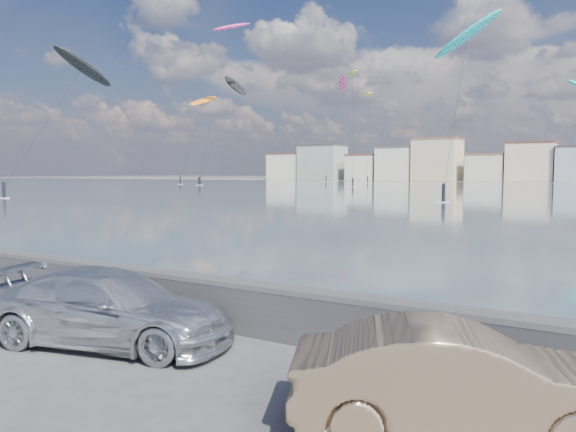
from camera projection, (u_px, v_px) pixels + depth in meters
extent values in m
plane|color=#333335|center=(103.00, 367.00, 8.98)|extent=(700.00, 700.00, 0.00)
cube|color=#28282B|center=(211.00, 305.00, 11.23)|extent=(400.00, 0.35, 0.90)
cylinder|color=#28282B|center=(211.00, 283.00, 11.20)|extent=(400.00, 0.36, 0.36)
cube|color=beige|center=(288.00, 167.00, 225.02)|extent=(14.00, 11.00, 10.00)
cube|color=#562D23|center=(288.00, 154.00, 224.60)|extent=(14.28, 11.22, 0.60)
cube|color=gray|center=(322.00, 163.00, 216.74)|extent=(16.00, 12.00, 13.00)
cube|color=#383330|center=(322.00, 146.00, 216.21)|extent=(16.32, 12.24, 0.60)
cube|color=silver|center=(364.00, 168.00, 207.69)|extent=(11.00, 10.00, 9.00)
cube|color=brown|center=(364.00, 155.00, 207.32)|extent=(11.22, 10.20, 0.60)
cube|color=beige|center=(397.00, 165.00, 200.76)|extent=(13.00, 11.00, 11.50)
cube|color=#4C423D|center=(397.00, 148.00, 200.28)|extent=(13.26, 11.22, 0.60)
cube|color=beige|center=(437.00, 161.00, 193.03)|extent=(15.00, 12.00, 14.00)
cube|color=brown|center=(438.00, 139.00, 192.46)|extent=(15.30, 12.24, 0.60)
cube|color=beige|center=(487.00, 169.00, 184.56)|extent=(12.00, 10.00, 8.50)
cube|color=brown|center=(487.00, 155.00, 184.21)|extent=(12.24, 10.20, 0.60)
cube|color=beige|center=(531.00, 163.00, 177.32)|extent=(14.00, 11.00, 12.00)
cube|color=#562D23|center=(532.00, 143.00, 176.83)|extent=(14.28, 11.22, 0.60)
imported|color=silver|center=(109.00, 308.00, 10.12)|extent=(4.96, 3.00, 1.35)
imported|color=#9E7E5D|center=(458.00, 380.00, 6.64)|extent=(4.18, 2.92, 1.31)
ellipsoid|color=black|center=(83.00, 67.00, 73.02)|extent=(4.32, 7.98, 5.50)
cube|color=white|center=(4.00, 198.00, 66.19)|extent=(1.40, 0.42, 0.08)
cylinder|color=black|center=(4.00, 190.00, 66.11)|extent=(0.36, 0.36, 1.70)
sphere|color=black|center=(4.00, 183.00, 66.04)|extent=(0.28, 0.28, 0.28)
cylinder|color=black|center=(45.00, 124.00, 69.55)|extent=(1.50, 10.56, 15.53)
ellipsoid|color=black|center=(235.00, 85.00, 143.85)|extent=(9.70, 5.44, 7.05)
cube|color=white|center=(200.00, 185.00, 131.96)|extent=(1.40, 0.42, 0.08)
cylinder|color=black|center=(200.00, 181.00, 131.89)|extent=(0.36, 0.36, 1.70)
sphere|color=black|center=(200.00, 177.00, 131.82)|extent=(0.28, 0.28, 0.28)
cylinder|color=black|center=(218.00, 131.00, 137.85)|extent=(1.32, 15.60, 23.97)
ellipsoid|color=#E5338C|center=(343.00, 83.00, 177.40)|extent=(6.10, 7.94, 4.53)
cube|color=white|center=(326.00, 182.00, 171.58)|extent=(1.40, 0.42, 0.08)
cylinder|color=black|center=(326.00, 179.00, 171.51)|extent=(0.36, 0.36, 1.70)
sphere|color=black|center=(326.00, 176.00, 171.44)|extent=(0.28, 0.28, 0.28)
cylinder|color=black|center=(334.00, 130.00, 174.44)|extent=(0.45, 10.03, 29.83)
ellipsoid|color=#E5338C|center=(231.00, 27.00, 132.30)|extent=(8.50, 8.37, 3.34)
cube|color=white|center=(199.00, 185.00, 130.65)|extent=(1.40, 0.42, 0.08)
cylinder|color=black|center=(199.00, 181.00, 130.58)|extent=(0.36, 0.36, 1.70)
sphere|color=black|center=(199.00, 177.00, 130.51)|extent=(0.28, 0.28, 0.28)
cylinder|color=black|center=(215.00, 103.00, 131.43)|extent=(3.92, 7.85, 36.01)
ellipsoid|color=#8CD826|center=(352.00, 73.00, 125.22)|extent=(6.04, 7.94, 1.85)
cube|color=white|center=(353.00, 186.00, 119.16)|extent=(1.40, 0.42, 0.08)
cylinder|color=black|center=(353.00, 182.00, 119.09)|extent=(0.36, 0.36, 1.70)
sphere|color=black|center=(353.00, 178.00, 119.02)|extent=(0.28, 0.28, 0.28)
cylinder|color=black|center=(353.00, 126.00, 122.14)|extent=(3.75, 7.21, 23.81)
ellipsoid|color=#19BFBF|center=(467.00, 35.00, 69.77)|extent=(8.84, 3.11, 5.76)
cube|color=white|center=(443.00, 202.00, 57.26)|extent=(1.40, 0.42, 0.08)
cylinder|color=black|center=(444.00, 193.00, 57.19)|extent=(0.36, 0.36, 1.70)
sphere|color=black|center=(444.00, 184.00, 57.12)|extent=(0.28, 0.28, 0.28)
cylinder|color=black|center=(457.00, 104.00, 63.47)|extent=(2.00, 15.44, 18.90)
ellipsoid|color=yellow|center=(368.00, 94.00, 171.89)|extent=(6.27, 8.26, 1.52)
cube|color=white|center=(368.00, 182.00, 164.85)|extent=(1.40, 0.42, 0.08)
cylinder|color=black|center=(368.00, 179.00, 164.78)|extent=(0.36, 0.36, 1.70)
sphere|color=black|center=(368.00, 176.00, 164.71)|extent=(0.28, 0.28, 0.28)
cylinder|color=black|center=(368.00, 135.00, 168.32)|extent=(3.80, 8.51, 25.78)
ellipsoid|color=orange|center=(203.00, 101.00, 144.26)|extent=(3.39, 10.99, 4.80)
cube|color=white|center=(180.00, 184.00, 141.54)|extent=(1.40, 0.42, 0.08)
cylinder|color=black|center=(180.00, 181.00, 141.47)|extent=(0.36, 0.36, 1.70)
sphere|color=black|center=(180.00, 177.00, 141.40)|extent=(0.28, 0.28, 0.28)
cylinder|color=black|center=(192.00, 140.00, 142.85)|extent=(2.25, 6.60, 20.09)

